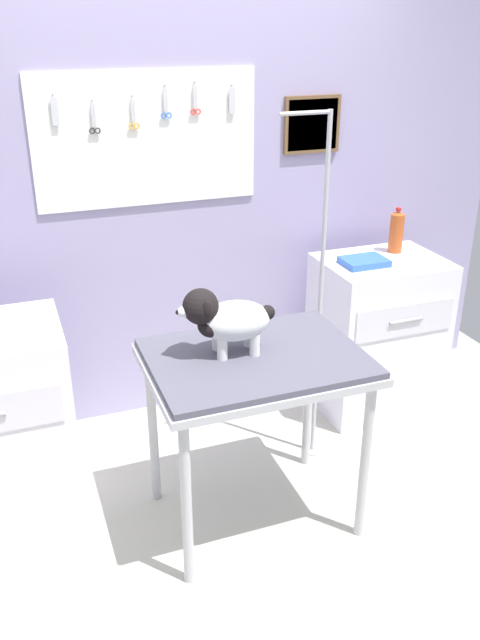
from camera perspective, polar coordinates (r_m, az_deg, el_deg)
The scene contains 8 objects.
ground at distance 3.20m, azimuth 1.89°, elevation -18.21°, with size 4.40×4.00×0.04m, color #B9B9A7.
rear_wall_panel at distance 3.69m, azimuth -5.41°, elevation 8.96°, with size 4.00×0.09×2.30m.
grooming_table at distance 2.85m, azimuth 1.35°, elevation -4.60°, with size 0.92×0.68×0.85m.
grooming_arm at distance 3.29m, azimuth 6.71°, elevation 0.86°, with size 0.30×0.11×1.78m.
dog at distance 2.75m, azimuth -1.29°, elevation 0.12°, with size 0.42×0.22×0.30m.
cabinet_right at distance 3.97m, azimuth 11.61°, elevation -1.17°, with size 0.68×0.54×0.91m.
soda_bottle at distance 3.92m, azimuth 13.25°, elevation 7.39°, with size 0.08×0.08×0.26m.
supply_tray at distance 3.70m, azimuth 10.58°, elevation 4.94°, with size 0.24×0.18×0.04m.
Camera 1 is at (-0.91, -2.16, 2.15)m, focal length 37.35 mm.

